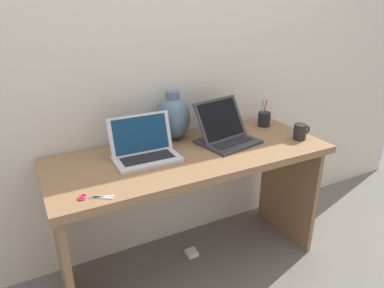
{
  "coord_description": "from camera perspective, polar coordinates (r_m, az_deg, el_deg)",
  "views": [
    {
      "loc": [
        -0.79,
        -1.5,
        1.5
      ],
      "look_at": [
        0.0,
        0.0,
        0.8
      ],
      "focal_mm": 32.39,
      "sensor_mm": 36.0,
      "label": 1
    }
  ],
  "objects": [
    {
      "name": "scissors",
      "position": [
        1.5,
        -16.56,
        -8.39
      ],
      "size": [
        0.14,
        0.09,
        0.01
      ],
      "color": "#B7B7BC",
      "rests_on": "desk"
    },
    {
      "name": "pen_cup",
      "position": [
        2.29,
        11.78,
        4.1
      ],
      "size": [
        0.08,
        0.08,
        0.17
      ],
      "color": "black",
      "rests_on": "desk"
    },
    {
      "name": "coffee_mug",
      "position": [
        2.12,
        17.4,
        1.94
      ],
      "size": [
        0.11,
        0.07,
        0.09
      ],
      "color": "black",
      "rests_on": "desk"
    },
    {
      "name": "laptop_left",
      "position": [
        1.8,
        -7.93,
        -0.49
      ],
      "size": [
        0.33,
        0.22,
        0.22
      ],
      "color": "silver",
      "rests_on": "desk"
    },
    {
      "name": "ground_plane",
      "position": [
        2.27,
        0.0,
        -19.06
      ],
      "size": [
        6.0,
        6.0,
        0.0
      ],
      "primitive_type": "plane",
      "color": "slate"
    },
    {
      "name": "laptop_right",
      "position": [
        1.99,
        5.4,
        2.09
      ],
      "size": [
        0.36,
        0.32,
        0.23
      ],
      "color": "#333338",
      "rests_on": "desk"
    },
    {
      "name": "desk",
      "position": [
        1.93,
        0.0,
        -5.79
      ],
      "size": [
        1.52,
        0.59,
        0.75
      ],
      "color": "olive",
      "rests_on": "ground"
    },
    {
      "name": "power_brick",
      "position": [
        2.32,
        -0.08,
        -17.48
      ],
      "size": [
        0.07,
        0.07,
        0.03
      ],
      "primitive_type": "cube",
      "color": "white",
      "rests_on": "ground"
    },
    {
      "name": "green_vase",
      "position": [
        2.01,
        -3.14,
        4.38
      ],
      "size": [
        0.2,
        0.2,
        0.28
      ],
      "color": "slate",
      "rests_on": "desk"
    },
    {
      "name": "back_wall",
      "position": [
        2.02,
        -4.55,
        13.81
      ],
      "size": [
        4.4,
        0.04,
        2.4
      ],
      "primitive_type": "cube",
      "color": "beige",
      "rests_on": "ground"
    }
  ]
}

